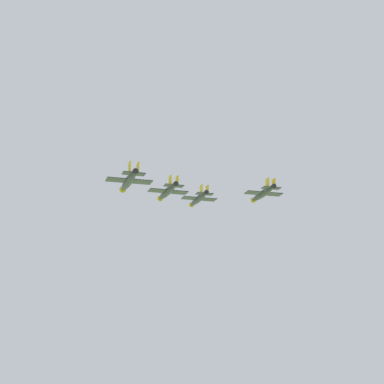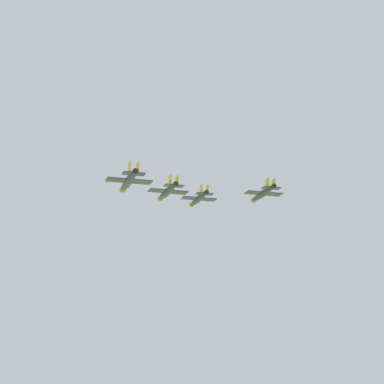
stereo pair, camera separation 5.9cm
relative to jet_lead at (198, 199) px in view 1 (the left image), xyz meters
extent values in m
ellipsoid|color=#2D3338|center=(-0.02, 0.03, -0.08)|extent=(9.63, 13.79, 1.94)
cone|color=gold|center=(4.44, -7.08, -0.08)|extent=(2.42, 2.51, 1.65)
ellipsoid|color=#334751|center=(1.74, -2.78, 0.65)|extent=(2.60, 2.96, 1.13)
cube|color=#2D3338|center=(-0.42, 0.66, -0.19)|extent=(10.94, 8.63, 0.19)
cube|color=gold|center=(3.69, 3.23, -0.13)|extent=(2.28, 3.02, 0.23)
cube|color=gold|center=(-4.52, -1.91, -0.13)|extent=(2.28, 3.02, 0.23)
cube|color=#2D3338|center=(-3.37, 5.38, -0.08)|extent=(5.63, 4.75, 0.19)
cube|color=gold|center=(-2.39, 5.64, 1.32)|extent=(1.36, 1.96, 2.80)
cube|color=gold|center=(-4.03, 4.62, 1.32)|extent=(1.36, 1.96, 2.80)
cylinder|color=black|center=(-4.24, 6.77, -0.08)|extent=(1.72, 1.63, 1.36)
ellipsoid|color=#2D3338|center=(3.08, 22.00, -3.40)|extent=(10.06, 13.90, 1.97)
cone|color=gold|center=(7.77, 14.86, -3.40)|extent=(2.48, 2.57, 1.68)
ellipsoid|color=#334751|center=(4.93, 19.18, -2.66)|extent=(2.68, 3.01, 1.15)
cube|color=#2D3338|center=(2.66, 22.64, -3.51)|extent=(11.08, 8.94, 0.20)
cube|color=gold|center=(6.78, 25.34, -3.46)|extent=(2.37, 3.06, 0.24)
cube|color=gold|center=(-1.46, 19.93, -3.46)|extent=(2.37, 3.06, 0.24)
cube|color=#2D3338|center=(-0.46, 27.38, -3.40)|extent=(5.72, 4.90, 0.20)
cube|color=gold|center=(0.54, 27.67, -1.98)|extent=(1.42, 1.98, 2.85)
cube|color=gold|center=(-1.11, 26.58, -1.98)|extent=(1.42, 1.98, 2.85)
cylinder|color=black|center=(-1.37, 28.77, -3.40)|extent=(1.75, 1.67, 1.38)
ellipsoid|color=#2D3338|center=(-21.20, 6.62, -1.68)|extent=(9.66, 14.11, 1.97)
cone|color=gold|center=(-16.76, -0.67, -1.68)|extent=(2.46, 2.55, 1.67)
ellipsoid|color=#334751|center=(-19.45, 3.74, -0.94)|extent=(2.63, 3.01, 1.15)
cube|color=#2D3338|center=(-21.60, 7.27, -1.79)|extent=(11.17, 8.69, 0.20)
cube|color=gold|center=(-17.40, 9.84, -1.74)|extent=(2.30, 3.09, 0.24)
cube|color=gold|center=(-25.81, 4.71, -1.74)|extent=(2.30, 3.09, 0.24)
cube|color=#2D3338|center=(-24.55, 12.11, -1.68)|extent=(5.74, 4.79, 0.20)
cube|color=gold|center=(-23.55, 12.37, -0.26)|extent=(1.36, 2.01, 2.85)
cube|color=gold|center=(-25.24, 11.34, -0.26)|extent=(1.36, 2.01, 2.85)
cylinder|color=black|center=(-25.42, 13.54, -1.68)|extent=(1.75, 1.65, 1.38)
ellipsoid|color=#2D3338|center=(6.17, 43.97, -6.35)|extent=(10.04, 14.53, 2.03)
cone|color=gold|center=(10.80, 36.47, -6.35)|extent=(2.54, 2.64, 1.73)
ellipsoid|color=#334751|center=(8.00, 41.01, -5.59)|extent=(2.72, 3.11, 1.19)
cube|color=#2D3338|center=(5.76, 44.64, -6.46)|extent=(11.52, 9.01, 0.20)
cube|color=gold|center=(10.09, 47.31, -6.41)|extent=(2.38, 3.19, 0.24)
cube|color=gold|center=(1.43, 41.97, -6.41)|extent=(2.38, 3.19, 0.24)
cube|color=#2D3338|center=(2.68, 49.63, -6.35)|extent=(5.92, 4.97, 0.20)
cube|color=gold|center=(3.72, 49.89, -4.88)|extent=(1.42, 2.07, 2.94)
cube|color=gold|center=(1.98, 48.82, -4.88)|extent=(1.42, 2.07, 2.94)
cylinder|color=black|center=(1.78, 51.09, -6.35)|extent=(1.81, 1.71, 1.42)
camera|label=1|loc=(-50.20, 188.54, -51.95)|focal=60.95mm
camera|label=2|loc=(-50.26, 188.53, -51.95)|focal=60.95mm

